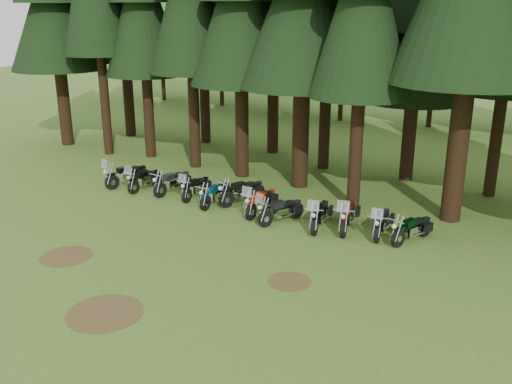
% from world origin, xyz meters
% --- Properties ---
extents(ground, '(120.00, 120.00, 0.00)m').
position_xyz_m(ground, '(0.00, 0.00, 0.00)').
color(ground, '#416326').
rests_on(ground, ground).
extents(pine_back_4, '(4.94, 4.94, 13.78)m').
position_xyz_m(pine_back_4, '(4.04, 13.25, 8.25)').
color(pine_back_4, black).
rests_on(pine_back_4, ground).
extents(decid_0, '(8.00, 7.78, 10.00)m').
position_xyz_m(decid_0, '(-22.10, 25.26, 5.90)').
color(decid_0, black).
rests_on(decid_0, ground).
extents(decid_1, '(7.91, 7.69, 9.88)m').
position_xyz_m(decid_1, '(-15.99, 25.76, 5.83)').
color(decid_1, black).
rests_on(decid_1, ground).
extents(decid_2, '(6.72, 6.53, 8.40)m').
position_xyz_m(decid_2, '(-10.43, 24.78, 4.95)').
color(decid_2, black).
rests_on(decid_2, ground).
extents(decid_3, '(6.12, 5.95, 7.65)m').
position_xyz_m(decid_3, '(-4.71, 25.13, 4.51)').
color(decid_3, black).
rests_on(decid_3, ground).
extents(decid_4, '(5.93, 5.76, 7.41)m').
position_xyz_m(decid_4, '(1.58, 26.32, 4.37)').
color(decid_4, black).
rests_on(decid_4, ground).
extents(dirt_patch_0, '(1.80, 1.80, 0.01)m').
position_xyz_m(dirt_patch_0, '(-3.00, -2.00, 0.01)').
color(dirt_patch_0, '#4C3D1E').
rests_on(dirt_patch_0, ground).
extents(dirt_patch_1, '(1.40, 1.40, 0.01)m').
position_xyz_m(dirt_patch_1, '(4.50, 0.50, 0.01)').
color(dirt_patch_1, '#4C3D1E').
rests_on(dirt_patch_1, ground).
extents(dirt_patch_2, '(2.20, 2.20, 0.01)m').
position_xyz_m(dirt_patch_2, '(1.00, -4.00, 0.01)').
color(dirt_patch_2, '#4C3D1E').
rests_on(dirt_patch_2, ground).
extents(motorcycle_0, '(0.87, 2.43, 1.54)m').
position_xyz_m(motorcycle_0, '(-6.96, 5.04, 0.51)').
color(motorcycle_0, black).
rests_on(motorcycle_0, ground).
extents(motorcycle_1, '(0.42, 2.23, 1.41)m').
position_xyz_m(motorcycle_1, '(-5.83, 5.06, 0.47)').
color(motorcycle_1, black).
rests_on(motorcycle_1, ground).
extents(motorcycle_2, '(0.39, 2.37, 0.96)m').
position_xyz_m(motorcycle_2, '(-4.39, 5.39, 0.49)').
color(motorcycle_2, black).
rests_on(motorcycle_2, ground).
extents(motorcycle_3, '(0.49, 2.21, 1.38)m').
position_xyz_m(motorcycle_3, '(-3.07, 5.42, 0.46)').
color(motorcycle_3, black).
rests_on(motorcycle_3, ground).
extents(motorcycle_4, '(0.32, 2.23, 0.91)m').
position_xyz_m(motorcycle_4, '(-1.72, 5.11, 0.46)').
color(motorcycle_4, black).
rests_on(motorcycle_4, ground).
extents(motorcycle_5, '(0.96, 2.33, 0.99)m').
position_xyz_m(motorcycle_5, '(-0.86, 5.88, 0.50)').
color(motorcycle_5, black).
rests_on(motorcycle_5, ground).
extents(motorcycle_6, '(0.45, 2.40, 1.51)m').
position_xyz_m(motorcycle_6, '(0.53, 5.20, 0.50)').
color(motorcycle_6, black).
rests_on(motorcycle_6, ground).
extents(motorcycle_7, '(1.10, 2.24, 1.45)m').
position_xyz_m(motorcycle_7, '(1.72, 4.80, 0.48)').
color(motorcycle_7, black).
rests_on(motorcycle_7, ground).
extents(motorcycle_8, '(0.82, 2.39, 1.51)m').
position_xyz_m(motorcycle_8, '(3.27, 5.12, 0.50)').
color(motorcycle_8, black).
rests_on(motorcycle_8, ground).
extents(motorcycle_9, '(0.90, 2.49, 1.57)m').
position_xyz_m(motorcycle_9, '(4.26, 5.55, 0.52)').
color(motorcycle_9, black).
rests_on(motorcycle_9, ground).
extents(motorcycle_10, '(0.64, 2.29, 1.43)m').
position_xyz_m(motorcycle_10, '(5.59, 5.70, 0.48)').
color(motorcycle_10, black).
rests_on(motorcycle_10, ground).
extents(motorcycle_11, '(0.88, 2.15, 0.91)m').
position_xyz_m(motorcycle_11, '(6.75, 5.71, 0.46)').
color(motorcycle_11, black).
rests_on(motorcycle_11, ground).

